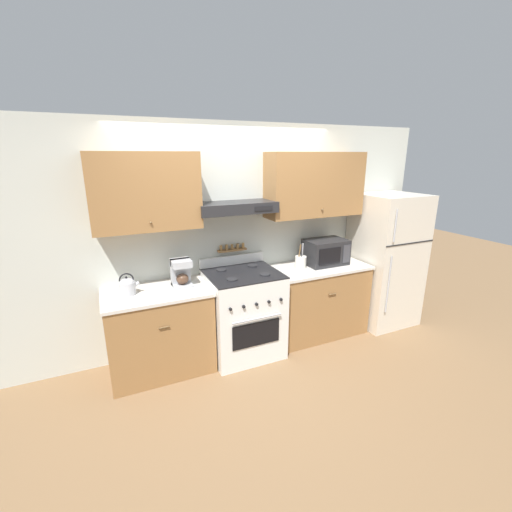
# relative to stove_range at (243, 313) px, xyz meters

# --- Properties ---
(ground_plane) EXTENTS (16.00, 16.00, 0.00)m
(ground_plane) POSITION_rel_stove_range_xyz_m (0.00, -0.28, -0.49)
(ground_plane) COLOR brown
(wall_back) EXTENTS (5.20, 0.46, 2.55)m
(wall_back) POSITION_rel_stove_range_xyz_m (0.04, 0.32, 0.99)
(wall_back) COLOR silver
(wall_back) RESTS_ON ground_plane
(counter_left) EXTENTS (1.04, 0.65, 0.89)m
(counter_left) POSITION_rel_stove_range_xyz_m (-0.92, 0.05, -0.04)
(counter_left) COLOR olive
(counter_left) RESTS_ON ground_plane
(counter_right) EXTENTS (1.23, 0.65, 0.89)m
(counter_right) POSITION_rel_stove_range_xyz_m (1.01, 0.05, -0.04)
(counter_right) COLOR olive
(counter_right) RESTS_ON ground_plane
(stove_range) EXTENTS (0.78, 0.74, 1.08)m
(stove_range) POSITION_rel_stove_range_xyz_m (0.00, 0.00, 0.00)
(stove_range) COLOR white
(stove_range) RESTS_ON ground_plane
(refrigerator) EXTENTS (0.77, 0.76, 1.73)m
(refrigerator) POSITION_rel_stove_range_xyz_m (2.03, -0.02, 0.38)
(refrigerator) COLOR beige
(refrigerator) RESTS_ON ground_plane
(tea_kettle) EXTENTS (0.20, 0.15, 0.22)m
(tea_kettle) POSITION_rel_stove_range_xyz_m (-1.18, 0.07, 0.50)
(tea_kettle) COLOR #B7B7BC
(tea_kettle) RESTS_ON counter_left
(coffee_maker) EXTENTS (0.20, 0.21, 0.28)m
(coffee_maker) POSITION_rel_stove_range_xyz_m (-0.65, 0.09, 0.55)
(coffee_maker) COLOR #ADAFB5
(coffee_maker) RESTS_ON counter_left
(microwave) EXTENTS (0.51, 0.35, 0.31)m
(microwave) POSITION_rel_stove_range_xyz_m (1.14, 0.09, 0.56)
(microwave) COLOR #232326
(microwave) RESTS_ON counter_right
(utensil_crock) EXTENTS (0.14, 0.14, 0.30)m
(utensil_crock) POSITION_rel_stove_range_xyz_m (0.78, 0.07, 0.48)
(utensil_crock) COLOR silver
(utensil_crock) RESTS_ON counter_right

